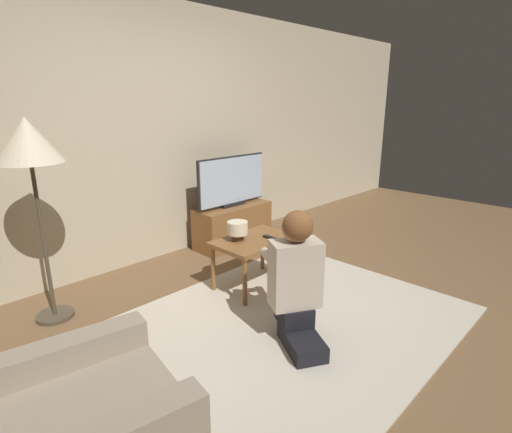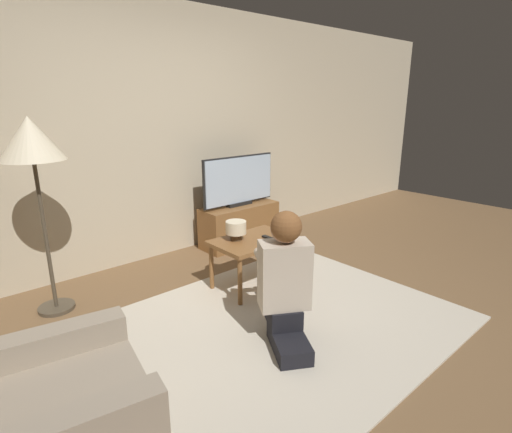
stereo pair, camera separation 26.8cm
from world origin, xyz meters
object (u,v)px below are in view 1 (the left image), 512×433
person_kneeling (296,276)px  tv (232,181)px  table_lamp (238,229)px  coffee_table (255,245)px  floor_lamp (29,148)px

person_kneeling → tv: bearing=-90.0°
table_lamp → coffee_table: bearing=-32.4°
tv → floor_lamp: size_ratio=0.63×
tv → table_lamp: (-0.76, -0.89, -0.19)m
tv → person_kneeling: (-1.03, -1.75, -0.27)m
coffee_table → person_kneeling: size_ratio=0.76×
tv → floor_lamp: (-2.10, -0.21, 0.56)m
person_kneeling → table_lamp: 0.91m
floor_lamp → table_lamp: 1.68m
person_kneeling → floor_lamp: bearing=-24.6°
floor_lamp → table_lamp: floor_lamp is taller
tv → coffee_table: size_ratio=1.36×
person_kneeling → table_lamp: person_kneeling is taller
floor_lamp → tv: bearing=5.8°
tv → coffee_table: 1.21m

